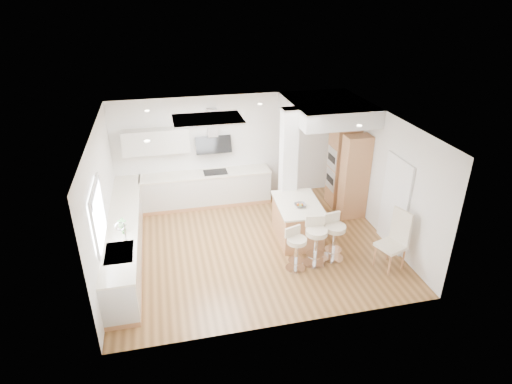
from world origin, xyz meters
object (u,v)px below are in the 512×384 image
object	(u,v)px
peninsula	(297,220)
dining_chair	(396,238)
bar_stool_a	(296,247)
bar_stool_c	(334,235)
bar_stool_b	(316,239)

from	to	relation	value
peninsula	dining_chair	world-z (taller)	dining_chair
bar_stool_a	bar_stool_c	xyz separation A→B (m)	(0.88, 0.18, 0.06)
peninsula	bar_stool_c	world-z (taller)	bar_stool_c
bar_stool_b	dining_chair	xyz separation A→B (m)	(1.53, -0.44, 0.09)
bar_stool_a	bar_stool_b	distance (m)	0.46
peninsula	bar_stool_b	xyz separation A→B (m)	(0.05, -1.04, 0.14)
bar_stool_b	dining_chair	distance (m)	1.59
bar_stool_b	bar_stool_a	bearing A→B (deg)	-161.11
bar_stool_a	bar_stool_b	size ratio (longest dim) A/B	0.89
bar_stool_a	bar_stool_c	bearing A→B (deg)	-7.17
dining_chair	bar_stool_a	bearing A→B (deg)	151.02
bar_stool_a	dining_chair	xyz separation A→B (m)	(1.98, -0.35, 0.16)
peninsula	bar_stool_b	world-z (taller)	bar_stool_b
bar_stool_b	bar_stool_c	distance (m)	0.44
bar_stool_b	bar_stool_c	size ratio (longest dim) A/B	1.01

